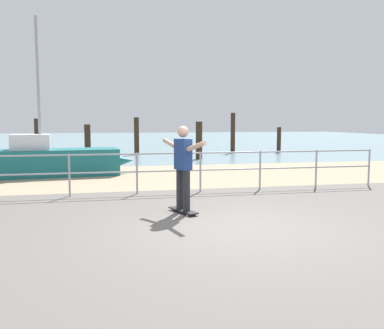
% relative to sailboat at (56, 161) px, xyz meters
% --- Properties ---
extents(ground_plane, '(24.00, 10.00, 0.04)m').
position_rel_sailboat_xyz_m(ground_plane, '(3.80, -8.65, -0.52)').
color(ground_plane, '#605B56').
rests_on(ground_plane, ground).
extents(beach_strip, '(24.00, 6.00, 0.04)m').
position_rel_sailboat_xyz_m(beach_strip, '(3.80, -0.65, -0.52)').
color(beach_strip, tan).
rests_on(beach_strip, ground).
extents(sea_surface, '(72.00, 50.00, 0.04)m').
position_rel_sailboat_xyz_m(sea_surface, '(3.80, 27.35, -0.52)').
color(sea_surface, '#75939E').
rests_on(sea_surface, ground).
extents(railing_fence, '(13.00, 0.05, 1.05)m').
position_rel_sailboat_xyz_m(railing_fence, '(2.41, -4.05, 0.18)').
color(railing_fence, '#9EA0A5').
rests_on(railing_fence, ground).
extents(sailboat, '(5.03, 1.84, 5.18)m').
position_rel_sailboat_xyz_m(sailboat, '(0.00, 0.00, 0.00)').
color(sailboat, '#19666B').
rests_on(sailboat, ground).
extents(skateboard, '(0.49, 0.82, 0.08)m').
position_rel_sailboat_xyz_m(skateboard, '(3.14, -6.39, -0.45)').
color(skateboard, black).
rests_on(skateboard, ground).
extents(skateboarder, '(0.64, 1.37, 1.65)m').
position_rel_sailboat_xyz_m(skateboarder, '(3.14, -6.39, 0.50)').
color(skateboarder, '#26262B').
rests_on(skateboarder, skateboard).
extents(groyne_post_0, '(0.28, 0.28, 1.99)m').
position_rel_sailboat_xyz_m(groyne_post_0, '(-2.26, 10.61, 0.47)').
color(groyne_post_0, '#332319').
rests_on(groyne_post_0, ground).
extents(groyne_post_1, '(0.38, 0.38, 1.64)m').
position_rel_sailboat_xyz_m(groyne_post_1, '(0.50, 11.77, 0.30)').
color(groyne_post_1, '#332319').
rests_on(groyne_post_1, ground).
extents(groyne_post_2, '(0.27, 0.27, 2.04)m').
position_rel_sailboat_xyz_m(groyne_post_2, '(3.27, 8.28, 0.50)').
color(groyne_post_2, '#332319').
rests_on(groyne_post_2, ground).
extents(groyne_post_3, '(0.31, 0.31, 1.81)m').
position_rel_sailboat_xyz_m(groyne_post_3, '(6.03, 5.02, 0.39)').
color(groyne_post_3, '#332319').
rests_on(groyne_post_3, ground).
extents(groyne_post_4, '(0.26, 0.26, 2.31)m').
position_rel_sailboat_xyz_m(groyne_post_4, '(8.79, 8.41, 0.63)').
color(groyne_post_4, '#332319').
rests_on(groyne_post_4, ground).
extents(groyne_post_5, '(0.24, 0.24, 1.49)m').
position_rel_sailboat_xyz_m(groyne_post_5, '(11.56, 8.21, 0.22)').
color(groyne_post_5, '#332319').
rests_on(groyne_post_5, ground).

